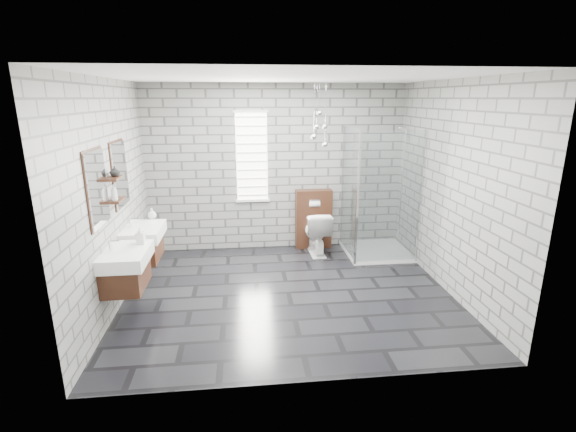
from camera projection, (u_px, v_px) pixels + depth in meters
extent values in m
cube|color=black|center=(288.00, 293.00, 5.49)|extent=(4.20, 3.60, 0.02)
cube|color=white|center=(288.00, 76.00, 4.74)|extent=(4.20, 3.60, 0.02)
cube|color=gray|center=(276.00, 169.00, 6.85)|extent=(4.20, 0.02, 2.70)
cube|color=gray|center=(313.00, 241.00, 3.38)|extent=(4.20, 0.02, 2.70)
cube|color=gray|center=(110.00, 197.00, 4.89)|extent=(0.02, 3.60, 2.70)
cube|color=gray|center=(452.00, 189.00, 5.34)|extent=(0.02, 3.60, 2.70)
cube|color=#3F2113|center=(126.00, 275.00, 4.68)|extent=(0.42, 0.62, 0.30)
cube|color=silver|center=(144.00, 272.00, 4.69)|extent=(0.02, 0.35, 0.01)
cube|color=white|center=(126.00, 257.00, 4.62)|extent=(0.47, 0.70, 0.15)
cylinder|color=silver|center=(110.00, 246.00, 4.57)|extent=(0.04, 0.04, 0.12)
cylinder|color=silver|center=(115.00, 241.00, 4.56)|extent=(0.10, 0.02, 0.02)
cube|color=white|center=(97.00, 189.00, 4.39)|extent=(0.03, 0.55, 0.80)
cube|color=#3F2113|center=(96.00, 189.00, 4.38)|extent=(0.01, 0.59, 0.84)
cube|color=#3F2113|center=(143.00, 249.00, 5.51)|extent=(0.42, 0.62, 0.30)
cube|color=silver|center=(159.00, 246.00, 5.52)|extent=(0.02, 0.35, 0.01)
cube|color=white|center=(144.00, 232.00, 5.45)|extent=(0.47, 0.70, 0.15)
cylinder|color=silver|center=(130.00, 223.00, 5.40)|extent=(0.04, 0.04, 0.12)
cylinder|color=silver|center=(134.00, 219.00, 5.39)|extent=(0.10, 0.02, 0.02)
cube|color=white|center=(120.00, 174.00, 5.22)|extent=(0.03, 0.55, 0.80)
cube|color=#3F2113|center=(119.00, 174.00, 5.22)|extent=(0.01, 0.59, 0.84)
cube|color=#3F2113|center=(116.00, 200.00, 4.86)|extent=(0.14, 0.30, 0.03)
cube|color=#3F2113|center=(114.00, 178.00, 4.79)|extent=(0.14, 0.30, 0.03)
cube|color=white|center=(252.00, 157.00, 6.73)|extent=(0.50, 0.02, 1.40)
cube|color=white|center=(251.00, 111.00, 6.51)|extent=(0.56, 0.04, 0.04)
cube|color=white|center=(253.00, 201.00, 6.91)|extent=(0.56, 0.04, 0.04)
cube|color=white|center=(253.00, 195.00, 6.88)|extent=(0.48, 0.01, 0.02)
cube|color=white|center=(252.00, 187.00, 6.84)|extent=(0.48, 0.01, 0.02)
cube|color=white|center=(252.00, 179.00, 6.80)|extent=(0.48, 0.01, 0.02)
cube|color=white|center=(252.00, 170.00, 6.76)|extent=(0.48, 0.01, 0.02)
cube|color=white|center=(252.00, 161.00, 6.73)|extent=(0.48, 0.01, 0.02)
cube|color=white|center=(252.00, 153.00, 6.69)|extent=(0.48, 0.01, 0.02)
cube|color=white|center=(251.00, 144.00, 6.65)|extent=(0.48, 0.01, 0.02)
cube|color=white|center=(251.00, 135.00, 6.61)|extent=(0.48, 0.01, 0.02)
cube|color=white|center=(251.00, 126.00, 6.57)|extent=(0.48, 0.01, 0.03)
cube|color=white|center=(251.00, 117.00, 6.53)|extent=(0.48, 0.01, 0.03)
cube|color=#3F2113|center=(313.00, 219.00, 7.04)|extent=(0.60, 0.20, 1.00)
cube|color=silver|center=(315.00, 203.00, 6.86)|extent=(0.18, 0.01, 0.12)
cube|color=white|center=(376.00, 251.00, 6.89)|extent=(1.00, 1.00, 0.06)
cube|color=silver|center=(390.00, 199.00, 6.15)|extent=(1.00, 0.01, 2.00)
cube|color=silver|center=(349.00, 193.00, 6.56)|extent=(0.01, 1.00, 2.00)
cube|color=silver|center=(358.00, 200.00, 6.09)|extent=(0.03, 0.03, 2.00)
cube|color=silver|center=(421.00, 198.00, 6.20)|extent=(0.03, 0.03, 2.00)
cylinder|color=silver|center=(402.00, 185.00, 6.83)|extent=(0.02, 0.02, 1.80)
cylinder|color=silver|center=(401.00, 127.00, 6.57)|extent=(0.14, 0.14, 0.02)
sphere|color=silver|center=(314.00, 137.00, 6.23)|extent=(0.09, 0.09, 0.09)
cylinder|color=silver|center=(314.00, 108.00, 6.12)|extent=(0.01, 0.01, 0.74)
sphere|color=silver|center=(325.00, 145.00, 6.35)|extent=(0.09, 0.09, 0.09)
cylinder|color=silver|center=(326.00, 112.00, 6.22)|extent=(0.01, 0.01, 0.87)
sphere|color=silver|center=(319.00, 113.00, 6.29)|extent=(0.09, 0.09, 0.09)
cylinder|color=silver|center=(320.00, 96.00, 6.22)|extent=(0.01, 0.01, 0.41)
sphere|color=silver|center=(317.00, 127.00, 6.30)|extent=(0.09, 0.09, 0.09)
cylinder|color=silver|center=(317.00, 103.00, 6.20)|extent=(0.01, 0.01, 0.61)
sphere|color=silver|center=(325.00, 127.00, 6.34)|extent=(0.09, 0.09, 0.09)
cylinder|color=silver|center=(325.00, 103.00, 6.24)|extent=(0.01, 0.01, 0.61)
imported|color=white|center=(316.00, 232.00, 6.81)|extent=(0.42, 0.71, 0.71)
imported|color=#B2B2B2|center=(140.00, 235.00, 4.78)|extent=(0.10, 0.10, 0.20)
imported|color=#B2B2B2|center=(152.00, 213.00, 5.78)|extent=(0.14, 0.14, 0.15)
imported|color=#B2B2B2|center=(114.00, 193.00, 4.75)|extent=(0.09, 0.09, 0.19)
imported|color=#B2B2B2|center=(115.00, 171.00, 4.80)|extent=(0.14, 0.14, 0.12)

